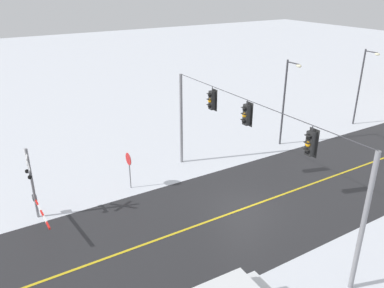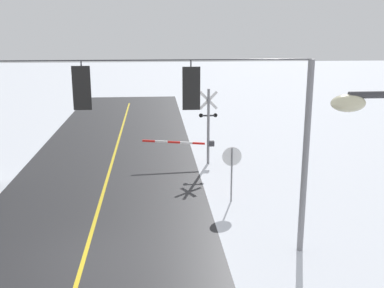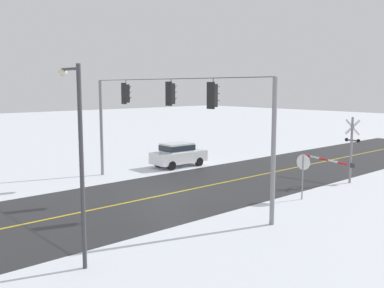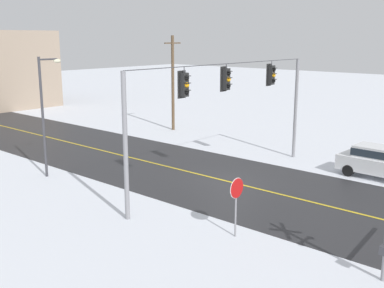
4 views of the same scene
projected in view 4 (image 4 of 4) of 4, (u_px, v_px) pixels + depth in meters
name	position (u px, v px, depth m)	size (l,w,h in m)	color
ground_plane	(228.00, 181.00, 25.00)	(160.00, 160.00, 0.00)	silver
road_asphalt	(149.00, 162.00, 28.85)	(9.00, 80.00, 0.01)	#28282B
lane_centre_line	(149.00, 162.00, 28.85)	(0.14, 72.00, 0.01)	gold
signal_span	(230.00, 101.00, 24.08)	(14.20, 0.47, 6.22)	gray
stop_sign	(237.00, 194.00, 17.72)	(0.80, 0.09, 2.35)	gray
parked_car_white	(377.00, 161.00, 25.52)	(1.91, 4.24, 1.74)	white
streetlamp_near	(46.00, 105.00, 25.22)	(1.39, 0.28, 6.50)	#38383D
utility_pole	(173.00, 82.00, 38.14)	(1.80, 0.24, 7.64)	brown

